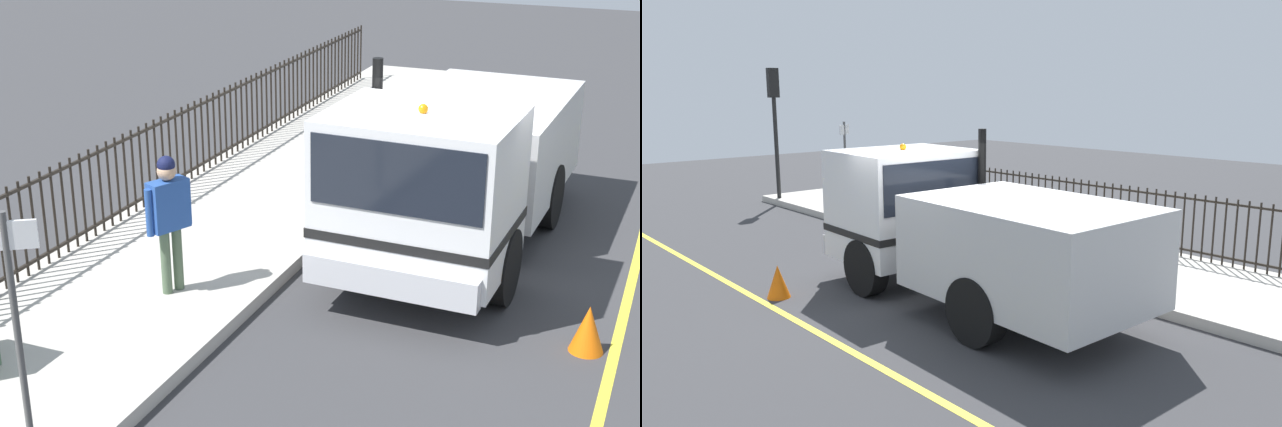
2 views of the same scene
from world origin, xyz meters
The scene contains 8 objects.
ground_plane centered at (0.00, 0.00, 0.00)m, with size 47.68×47.68×0.00m, color #38383A.
sidewalk_slab centered at (3.55, 0.00, 0.09)m, with size 3.18×21.67×0.18m, color #B7B2A8.
lane_marking centered at (-2.18, 0.00, 0.00)m, with size 0.12×19.51×0.01m, color yellow.
work_truck centered at (0.25, -0.14, 1.31)m, with size 2.42×5.92×2.75m.
worker_standing centered at (2.99, 2.67, 1.24)m, with size 0.40×0.59×1.73m.
iron_fence centered at (4.92, 0.00, 0.82)m, with size 0.04×18.46×1.27m.
traffic_cone centered at (-1.88, 1.94, 0.28)m, with size 0.39×0.39×0.55m, color orange.
street_sign centered at (2.19, 6.30, 1.69)m, with size 0.44×0.29×2.43m.
Camera 1 is at (-2.66, 11.59, 5.18)m, focal length 52.58 mm.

